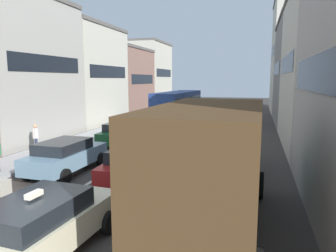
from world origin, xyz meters
The scene contains 15 objects.
sidewalk_left centered at (-6.70, 20.00, 0.07)m, with size 2.60×64.00×0.14m, color #BBBBBB.
lane_stripe_left centered at (-1.70, 20.00, 0.01)m, with size 0.16×60.00×0.01m, color silver.
lane_stripe_right centered at (1.70, 20.00, 0.01)m, with size 0.16×60.00×0.01m, color silver.
building_row_left centered at (-12.00, 20.16, 5.25)m, with size 7.20×43.90×13.96m.
building_row_right centered at (9.90, 24.38, 5.47)m, with size 7.20×43.90×14.21m.
removalist_box_truck centered at (3.70, 3.51, 1.97)m, with size 2.79×7.74×3.58m.
taxi_centre_lane_front centered at (-0.02, 1.17, 0.80)m, with size 2.27×4.40×1.66m.
sedan_centre_lane_second centered at (0.06, 6.94, 0.80)m, with size 2.22×4.38×1.49m.
wagon_left_lane_second centered at (-3.45, 7.29, 0.80)m, with size 2.12×4.33×1.49m.
hatchback_centre_lane_third centered at (-0.09, 13.26, 0.80)m, with size 2.09×4.32×1.49m.
sedan_left_lane_third centered at (-3.45, 13.54, 0.80)m, with size 2.10×4.32×1.49m.
coupe_centre_lane_fourth centered at (-0.18, 18.88, 0.80)m, with size 2.28×4.41×1.49m.
sedan_right_lane_behind_truck centered at (3.47, 10.84, 0.80)m, with size 2.20×4.37×1.49m.
bus_mid_queue_primary centered at (-3.34, 27.51, 1.76)m, with size 3.16×10.60×2.90m.
pedestrian_mid_sidewalk centered at (-7.46, 10.32, 0.95)m, with size 0.38×0.44×1.66m.
Camera 1 is at (4.77, -4.67, 4.19)m, focal length 33.50 mm.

